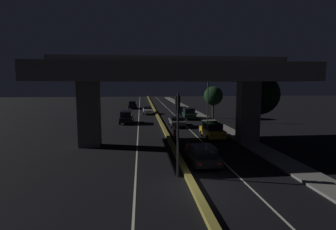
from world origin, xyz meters
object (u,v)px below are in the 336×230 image
car_black_lead_oncoming (126,117)px  car_black_third_oncoming (133,105)px  car_grey_third (177,121)px  motorcycle_blue_filtering_near (188,151)px  street_lamp (205,92)px  car_dark_green_fourth (189,113)px  car_white_second_oncoming (148,110)px  car_dark_blue_fifth (182,110)px  motorcycle_black_filtering_mid (175,136)px  traffic_light_left_of_median (178,120)px  car_taxi_yellow_second (212,130)px  car_black_lead (203,155)px  pedestrian_on_sidewalk (244,129)px

car_black_lead_oncoming → car_black_third_oncoming: car_black_lead_oncoming is taller
car_grey_third → motorcycle_blue_filtering_near: 15.48m
car_grey_third → car_black_lead_oncoming: (-7.05, 3.31, 0.24)m
street_lamp → motorcycle_blue_filtering_near: bearing=-107.6°
car_dark_green_fourth → car_black_lead_oncoming: 10.76m
car_black_lead_oncoming → car_white_second_oncoming: (3.44, 11.53, -0.23)m
street_lamp → car_white_second_oncoming: bearing=127.8°
car_dark_blue_fifth → motorcycle_black_filtering_mid: motorcycle_black_filtering_mid is taller
car_black_lead_oncoming → motorcycle_black_filtering_mid: bearing=24.9°
traffic_light_left_of_median → street_lamp: size_ratio=0.69×
car_dark_blue_fifth → car_taxi_yellow_second: bearing=-179.0°
car_black_lead → car_black_lead_oncoming: (-6.62, 20.46, 0.21)m
car_white_second_oncoming → traffic_light_left_of_median: bearing=0.7°
car_dark_green_fourth → car_dark_blue_fifth: car_dark_green_fourth is taller
car_dark_blue_fifth → motorcycle_black_filtering_mid: bearing=170.9°
car_taxi_yellow_second → car_white_second_oncoming: 23.97m
car_black_third_oncoming → motorcycle_blue_filtering_near: 41.54m
car_white_second_oncoming → motorcycle_blue_filtering_near: bearing=3.6°
car_grey_third → car_black_third_oncoming: 26.60m
car_grey_third → car_dark_green_fourth: bearing=-23.0°
traffic_light_left_of_median → car_dark_blue_fifth: bearing=80.7°
traffic_light_left_of_median → car_black_lead_oncoming: size_ratio=1.34×
street_lamp → car_dark_green_fourth: 5.27m
traffic_light_left_of_median → motorcycle_black_filtering_mid: traffic_light_left_of_median is taller
pedestrian_on_sidewalk → car_taxi_yellow_second: bearing=-177.9°
car_dark_green_fourth → motorcycle_black_filtering_mid: size_ratio=2.33×
car_white_second_oncoming → motorcycle_blue_filtering_near: 30.38m
street_lamp → pedestrian_on_sidewalk: bearing=-83.5°
car_taxi_yellow_second → pedestrian_on_sidewalk: bearing=-89.5°
car_dark_green_fourth → pedestrian_on_sidewalk: size_ratio=2.52×
car_taxi_yellow_second → motorcycle_black_filtering_mid: (-4.24, -1.25, -0.27)m
car_dark_green_fourth → car_black_third_oncoming: bearing=30.5°
car_white_second_oncoming → pedestrian_on_sidewalk: size_ratio=2.72×
traffic_light_left_of_median → car_black_lead: size_ratio=1.30×
car_dark_blue_fifth → motorcycle_black_filtering_mid: size_ratio=2.67×
car_black_lead_oncoming → street_lamp: bearing=94.0°
traffic_light_left_of_median → motorcycle_blue_filtering_near: (1.42, 3.95, -3.04)m
car_taxi_yellow_second → motorcycle_black_filtering_mid: size_ratio=2.31×
street_lamp → car_taxi_yellow_second: bearing=-100.3°
traffic_light_left_of_median → car_black_lead_oncoming: traffic_light_left_of_median is taller
car_dark_green_fourth → motorcycle_blue_filtering_near: (-4.22, -22.50, -0.36)m
traffic_light_left_of_median → car_dark_green_fourth: (5.64, 26.45, -2.69)m
car_black_lead → car_black_lead_oncoming: bearing=17.3°
traffic_light_left_of_median → car_black_lead: bearing=45.8°
street_lamp → car_black_lead_oncoming: (-11.99, -0.51, -3.69)m
street_lamp → motorcycle_blue_filtering_near: (-6.12, -19.26, -4.05)m
car_grey_third → car_white_second_oncoming: car_white_second_oncoming is taller
car_grey_third → car_black_third_oncoming: bearing=15.0°
car_dark_green_fourth → motorcycle_blue_filtering_near: bearing=172.1°
traffic_light_left_of_median → motorcycle_black_filtering_mid: bearing=83.6°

